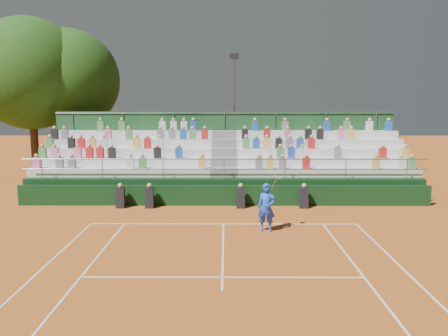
{
  "coord_description": "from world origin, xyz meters",
  "views": [
    {
      "loc": [
        0.11,
        -17.48,
        5.09
      ],
      "look_at": [
        0.0,
        3.5,
        1.8
      ],
      "focal_mm": 35.0,
      "sensor_mm": 36.0,
      "label": 1
    }
  ],
  "objects_px": {
    "tree_west": "(30,74)",
    "tree_east": "(69,80)",
    "floodlight_mast": "(234,105)",
    "tennis_player": "(267,207)"
  },
  "relations": [
    {
      "from": "tennis_player",
      "to": "tree_east",
      "type": "distance_m",
      "value": 18.57
    },
    {
      "from": "tennis_player",
      "to": "tree_west",
      "type": "height_order",
      "value": "tree_west"
    },
    {
      "from": "tree_west",
      "to": "floodlight_mast",
      "type": "bearing_deg",
      "value": 6.11
    },
    {
      "from": "tree_west",
      "to": "tree_east",
      "type": "relative_size",
      "value": 1.06
    },
    {
      "from": "tennis_player",
      "to": "tree_east",
      "type": "height_order",
      "value": "tree_east"
    },
    {
      "from": "tennis_player",
      "to": "floodlight_mast",
      "type": "xyz_separation_m",
      "value": [
        -1.05,
        13.35,
        3.8
      ]
    },
    {
      "from": "tree_west",
      "to": "tennis_player",
      "type": "bearing_deg",
      "value": -40.18
    },
    {
      "from": "tree_east",
      "to": "floodlight_mast",
      "type": "bearing_deg",
      "value": 1.68
    },
    {
      "from": "tree_west",
      "to": "floodlight_mast",
      "type": "distance_m",
      "value": 13.32
    },
    {
      "from": "tennis_player",
      "to": "tree_west",
      "type": "bearing_deg",
      "value": 139.82
    }
  ]
}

